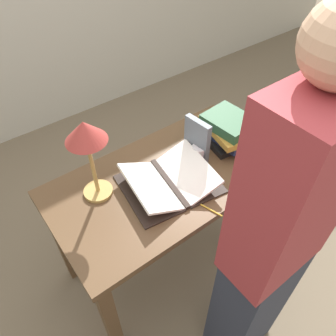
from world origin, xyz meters
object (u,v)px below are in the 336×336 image
(book_stack_tall, at_px, (228,130))
(reading_lamp, at_px, (86,139))
(book_standing_upright, at_px, (197,139))
(coffee_mug, at_px, (200,153))
(pencil, at_px, (206,208))
(open_book, at_px, (169,181))
(person_reader, at_px, (270,252))

(book_stack_tall, distance_m, reading_lamp, 0.76)
(book_standing_upright, distance_m, coffee_mug, 0.07)
(reading_lamp, height_order, pencil, reading_lamp)
(book_stack_tall, bearing_deg, book_standing_upright, 177.06)
(book_stack_tall, relative_size, reading_lamp, 0.80)
(book_stack_tall, xyz_separation_m, coffee_mug, (-0.21, -0.02, -0.04))
(reading_lamp, distance_m, pencil, 0.59)
(open_book, relative_size, reading_lamp, 1.17)
(book_stack_tall, distance_m, pencil, 0.48)
(coffee_mug, xyz_separation_m, person_reader, (-0.19, -0.60, 0.05))
(open_book, bearing_deg, book_standing_upright, 26.05)
(reading_lamp, bearing_deg, pencil, -47.78)
(book_stack_tall, relative_size, pencil, 2.07)
(pencil, height_order, person_reader, person_reader)
(pencil, xyz_separation_m, person_reader, (-0.01, -0.34, 0.09))
(coffee_mug, bearing_deg, book_stack_tall, 4.40)
(book_standing_upright, relative_size, person_reader, 0.13)
(open_book, distance_m, person_reader, 0.55)
(book_standing_upright, bearing_deg, person_reader, -112.41)
(open_book, xyz_separation_m, reading_lamp, (-0.29, 0.16, 0.29))
(pencil, bearing_deg, open_book, 102.09)
(open_book, relative_size, coffee_mug, 5.00)
(book_stack_tall, height_order, reading_lamp, reading_lamp)
(coffee_mug, relative_size, person_reader, 0.05)
(book_stack_tall, height_order, book_standing_upright, book_standing_upright)
(book_stack_tall, bearing_deg, coffee_mug, -175.60)
(open_book, distance_m, reading_lamp, 0.44)
(person_reader, bearing_deg, book_stack_tall, -122.62)
(book_stack_tall, xyz_separation_m, book_standing_upright, (-0.21, 0.01, 0.03))
(coffee_mug, bearing_deg, person_reader, -107.30)
(book_stack_tall, xyz_separation_m, reading_lamp, (-0.72, 0.10, 0.24))
(open_book, distance_m, book_stack_tall, 0.44)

